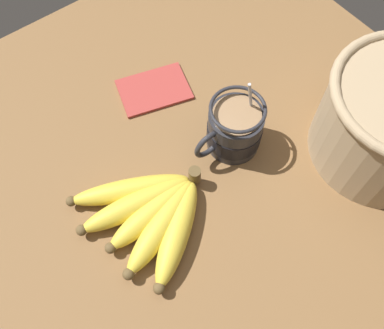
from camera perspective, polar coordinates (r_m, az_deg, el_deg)
The scene contains 4 objects.
table at distance 74.71cm, azimuth 1.09°, elevation -0.07°, with size 93.07×93.07×3.58cm.
coffee_mug at distance 71.45cm, azimuth 5.63°, elevation 4.70°, with size 13.00×9.28×14.91cm.
banana_bunch at distance 67.22cm, azimuth -5.47°, elevation -6.50°, with size 21.07×22.81×4.26cm.
napkin at distance 81.32cm, azimuth -5.08°, elevation 9.92°, with size 14.78×12.23×0.60cm.
Camera 1 is at (22.31, 26.76, 67.87)cm, focal length 40.00 mm.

